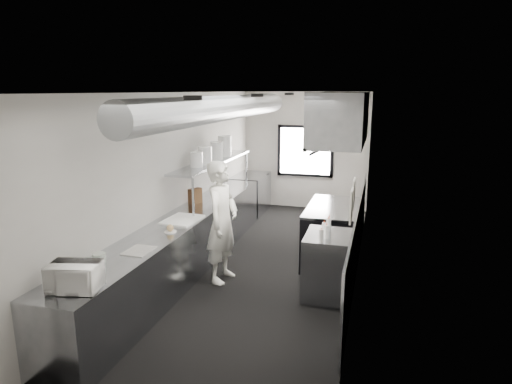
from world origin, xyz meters
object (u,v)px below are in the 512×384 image
Objects in this scene: microwave at (75,277)px; line_cook at (222,222)px; deli_tub_a at (87,264)px; exhaust_hood at (340,119)px; range at (332,233)px; squeeze_bottle_d at (328,225)px; far_work_table at (250,194)px; deli_tub_b at (99,258)px; plate_stack_d at (225,146)px; squeeze_bottle_b at (326,232)px; plate_stack_a at (197,160)px; squeeze_bottle_a at (321,236)px; squeeze_bottle_e at (329,223)px; knife_block at (195,196)px; cutting_board at (182,219)px; prep_counter at (183,245)px; plate_stack_c at (217,151)px; squeeze_bottle_c at (324,229)px; pass_shelf at (214,162)px; plate_stack_b at (205,155)px; bottle_station at (328,265)px; small_plate at (170,232)px.

line_cook is at bearing 63.30° from microwave.
exhaust_hood is at bearing 54.25° from deli_tub_a.
range is 1.33m from squeeze_bottle_d.
far_work_table is 8.02× the size of deli_tub_b.
plate_stack_d is 3.19m from squeeze_bottle_d.
squeeze_bottle_b is at bearing 35.90° from deli_tub_a.
plate_stack_a is 1.42× the size of squeeze_bottle_a.
squeeze_bottle_e is (2.26, -3.62, 0.53)m from far_work_table.
deli_tub_a is 3.01m from knife_block.
line_cook is 1.57m from squeeze_bottle_e.
squeeze_bottle_d is at bearing 86.74° from squeeze_bottle_a.
prep_counter is at bearing 115.46° from cutting_board.
squeeze_bottle_e is (2.32, -0.70, -0.71)m from plate_stack_a.
squeeze_bottle_a is at bearing -44.00° from plate_stack_c.
squeeze_bottle_b reaches higher than squeeze_bottle_c.
plate_stack_d is at bearing 88.91° from pass_shelf.
cutting_board is at bearing -87.75° from plate_stack_d.
far_work_table is 0.65× the size of line_cook.
microwave is (0.07, -6.31, 0.59)m from far_work_table.
squeeze_bottle_d reaches higher than squeeze_bottle_e.
far_work_table is 4.54m from squeeze_bottle_c.
knife_block is 0.73m from plate_stack_b.
far_work_table is 2.43m from plate_stack_c.
bottle_station is 4.77× the size of squeeze_bottle_b.
small_plate is (0.15, -0.70, 0.46)m from prep_counter.
prep_counter is 22.61× the size of knife_block.
prep_counter is 19.15× the size of plate_stack_b.
plate_stack_c is at bearing 78.60° from microwave.
squeeze_bottle_b is 1.07× the size of squeeze_bottle_d.
small_plate is 2.49m from plate_stack_c.
line_cook is 1.31m from knife_block.
plate_stack_d reaches higher than squeeze_bottle_c.
pass_shelf is 2.45m from far_work_table.
squeeze_bottle_b is (2.31, -1.87, -0.54)m from pass_shelf.
prep_counter is 2.67m from microwave.
squeeze_bottle_b is 0.16m from squeeze_bottle_c.
far_work_table is (0.04, 2.20, -1.09)m from pass_shelf.
exhaust_hood is at bearing 92.18° from bottle_station.
pass_shelf is 1.86m from line_cook.
exhaust_hood is 1.92m from range.
squeeze_bottle_d is at bearing 92.69° from squeeze_bottle_b.
plate_stack_c is (-0.18, 2.34, 0.83)m from small_plate.
range is at bearing 93.46° from squeeze_bottle_e.
squeeze_bottle_b is (0.03, -1.57, -1.40)m from exhaust_hood.
plate_stack_c is (-0.04, -2.06, 1.29)m from far_work_table.
plate_stack_b reaches higher than far_work_table.
plate_stack_d reaches higher than plate_stack_a.
knife_block reaches higher than squeeze_bottle_e.
deli_tub_b reaches higher than bottle_station.
bottle_station is at bearing -4.97° from prep_counter.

